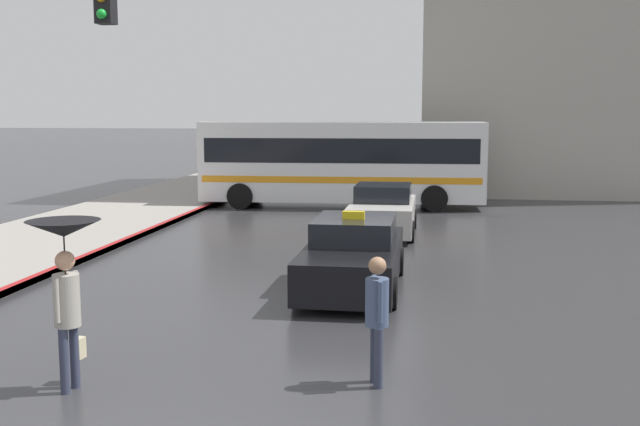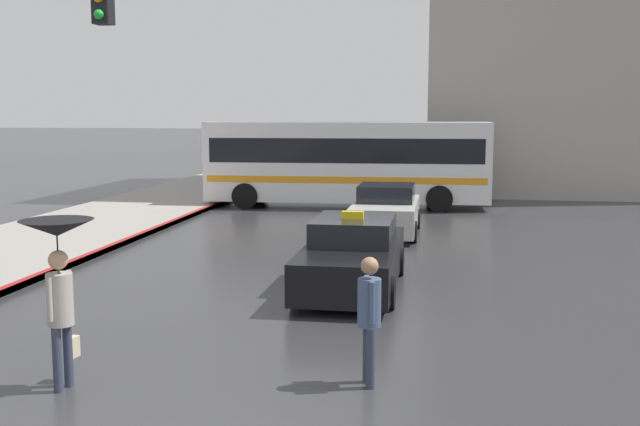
{
  "view_description": "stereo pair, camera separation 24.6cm",
  "coord_description": "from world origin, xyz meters",
  "px_view_note": "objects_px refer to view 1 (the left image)",
  "views": [
    {
      "loc": [
        2.73,
        -6.56,
        3.56
      ],
      "look_at": [
        0.36,
        9.21,
        1.4
      ],
      "focal_mm": 42.0,
      "sensor_mm": 36.0,
      "label": 1
    },
    {
      "loc": [
        2.97,
        -6.52,
        3.56
      ],
      "look_at": [
        0.36,
        9.21,
        1.4
      ],
      "focal_mm": 42.0,
      "sensor_mm": 36.0,
      "label": 2
    }
  ],
  "objects_px": {
    "city_bus": "(342,160)",
    "sedan_red": "(383,211)",
    "taxi": "(354,256)",
    "pedestrian_with_umbrella": "(65,262)",
    "pedestrian_man": "(377,310)"
  },
  "relations": [
    {
      "from": "sedan_red",
      "to": "city_bus",
      "type": "relative_size",
      "value": 0.39
    },
    {
      "from": "taxi",
      "to": "sedan_red",
      "type": "relative_size",
      "value": 1.14
    },
    {
      "from": "sedan_red",
      "to": "pedestrian_with_umbrella",
      "type": "distance_m",
      "value": 13.46
    },
    {
      "from": "city_bus",
      "to": "sedan_red",
      "type": "bearing_deg",
      "value": -165.1
    },
    {
      "from": "pedestrian_with_umbrella",
      "to": "pedestrian_man",
      "type": "bearing_deg",
      "value": -70.57
    },
    {
      "from": "city_bus",
      "to": "pedestrian_man",
      "type": "xyz_separation_m",
      "value": [
        2.7,
        -18.54,
        -0.76
      ]
    },
    {
      "from": "taxi",
      "to": "sedan_red",
      "type": "xyz_separation_m",
      "value": [
        0.13,
        6.9,
        0.01
      ]
    },
    {
      "from": "taxi",
      "to": "sedan_red",
      "type": "height_order",
      "value": "taxi"
    },
    {
      "from": "taxi",
      "to": "pedestrian_with_umbrella",
      "type": "bearing_deg",
      "value": 63.93
    },
    {
      "from": "city_bus",
      "to": "pedestrian_with_umbrella",
      "type": "bearing_deg",
      "value": 174.02
    },
    {
      "from": "taxi",
      "to": "sedan_red",
      "type": "bearing_deg",
      "value": -91.12
    },
    {
      "from": "taxi",
      "to": "pedestrian_man",
      "type": "height_order",
      "value": "pedestrian_man"
    },
    {
      "from": "taxi",
      "to": "pedestrian_man",
      "type": "distance_m",
      "value": 5.45
    },
    {
      "from": "taxi",
      "to": "city_bus",
      "type": "bearing_deg",
      "value": -82.1
    },
    {
      "from": "sedan_red",
      "to": "city_bus",
      "type": "distance_m",
      "value": 6.66
    }
  ]
}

